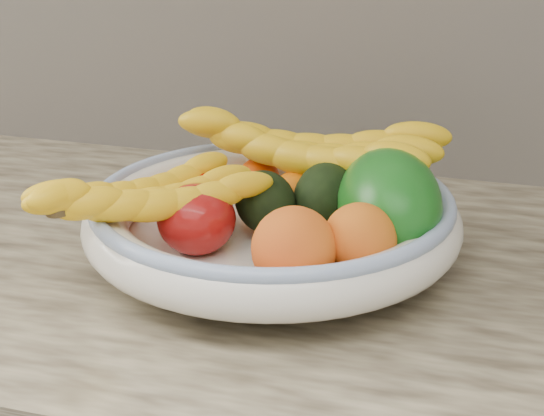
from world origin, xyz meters
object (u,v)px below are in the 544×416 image
(green_mango, at_px, (389,204))
(banana_bunch_front, at_px, (147,204))
(banana_bunch_back, at_px, (304,157))
(fruit_bowl, at_px, (272,218))

(green_mango, distance_m, banana_bunch_front, 0.24)
(banana_bunch_front, bearing_deg, banana_bunch_back, 3.08)
(fruit_bowl, distance_m, banana_bunch_back, 0.10)
(banana_bunch_back, xyz_separation_m, banana_bunch_front, (-0.11, -0.17, -0.01))
(green_mango, bearing_deg, banana_bunch_back, 118.73)
(green_mango, bearing_deg, banana_bunch_front, 176.80)
(fruit_bowl, xyz_separation_m, banana_bunch_back, (0.01, 0.09, 0.04))
(fruit_bowl, relative_size, green_mango, 2.54)
(green_mango, height_order, banana_bunch_back, green_mango)
(green_mango, bearing_deg, fruit_bowl, 158.92)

